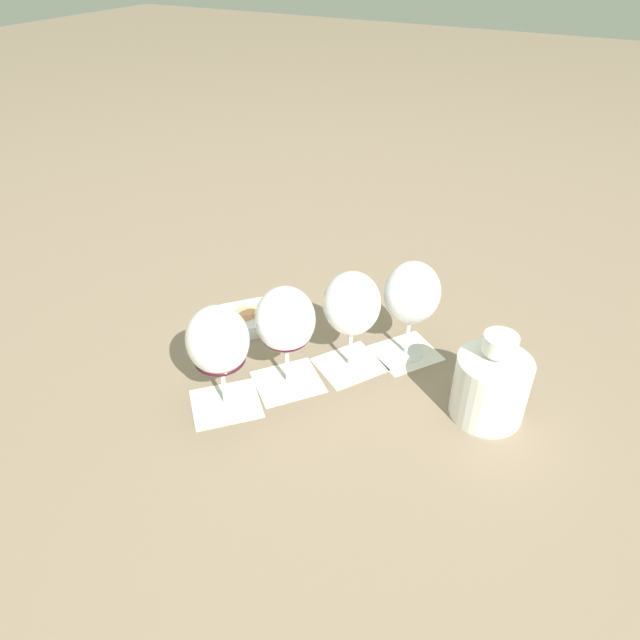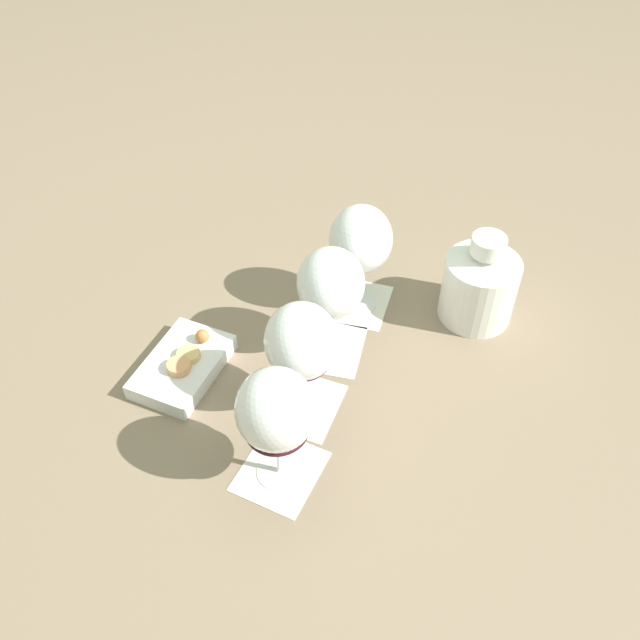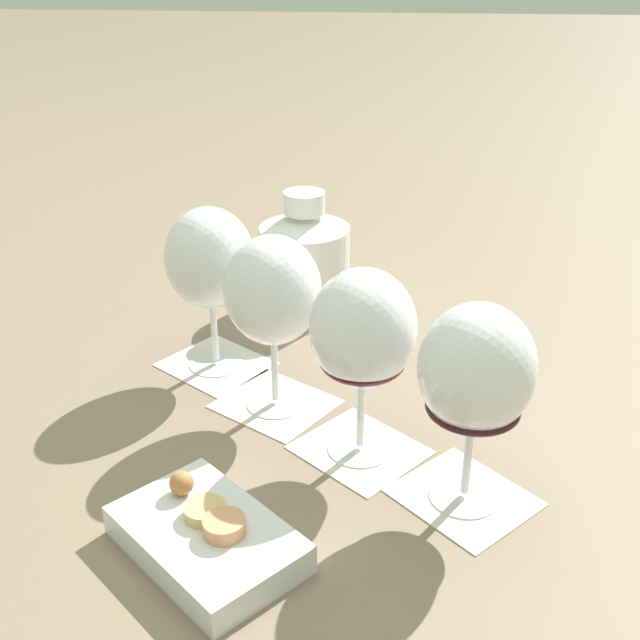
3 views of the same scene
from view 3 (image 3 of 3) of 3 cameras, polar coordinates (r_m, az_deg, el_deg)
The scene contains 11 objects.
ground_plane at distance 0.83m, azimuth 0.12°, elevation -7.40°, with size 8.00×8.00×0.00m, color #7F6B56.
tasting_card_0 at distance 0.94m, azimuth -7.37°, elevation -3.13°, with size 0.15×0.15×0.00m.
tasting_card_1 at distance 0.87m, azimuth -3.17°, elevation -5.95°, with size 0.14×0.15×0.00m.
tasting_card_2 at distance 0.80m, azimuth 2.84°, elevation -9.17°, with size 0.15×0.15×0.00m.
tasting_card_3 at distance 0.75m, azimuth 10.18°, elevation -12.26°, with size 0.15×0.15×0.00m.
wine_glass_0 at distance 0.89m, azimuth -7.85°, elevation 3.94°, with size 0.10×0.10×0.19m.
wine_glass_1 at distance 0.80m, azimuth -3.39°, elevation 1.64°, with size 0.10×0.10×0.19m.
wine_glass_2 at distance 0.73m, azimuth 3.06°, elevation -1.12°, with size 0.10×0.10×0.19m.
wine_glass_3 at distance 0.68m, azimuth 11.04°, elevation -3.87°, with size 0.10×0.10×0.19m.
ceramic_vase at distance 1.05m, azimuth -1.10°, elevation 4.46°, with size 0.12×0.12×0.16m.
snack_dish at distance 0.68m, azimuth -8.04°, elevation -15.01°, with size 0.18×0.18×0.05m.
Camera 3 is at (0.69, 0.06, 0.47)m, focal length 45.00 mm.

